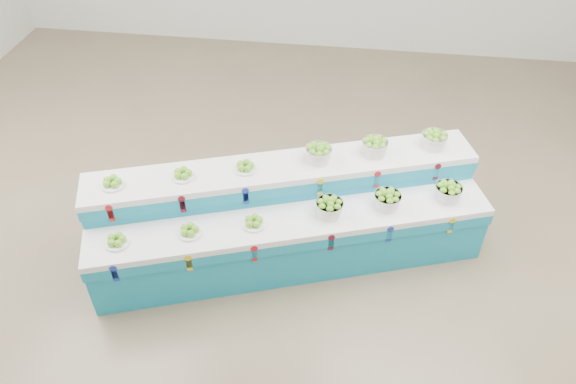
# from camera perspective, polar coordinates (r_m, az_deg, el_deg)

# --- Properties ---
(ground) EXTENTS (10.00, 10.00, 0.00)m
(ground) POSITION_cam_1_polar(r_m,az_deg,el_deg) (6.33, -5.46, -4.92)
(ground) COLOR #75604B
(ground) RESTS_ON ground
(display_stand) EXTENTS (4.25, 2.35, 1.02)m
(display_stand) POSITION_cam_1_polar(r_m,az_deg,el_deg) (5.82, 0.00, -2.67)
(display_stand) COLOR teal
(display_stand) RESTS_ON ground
(plate_lower_left) EXTENTS (0.30, 0.30, 0.10)m
(plate_lower_left) POSITION_cam_1_polar(r_m,az_deg,el_deg) (5.48, -17.43, -4.78)
(plate_lower_left) COLOR white
(plate_lower_left) RESTS_ON display_stand
(plate_lower_mid) EXTENTS (0.30, 0.30, 0.10)m
(plate_lower_mid) POSITION_cam_1_polar(r_m,az_deg,el_deg) (5.40, -10.22, -3.92)
(plate_lower_mid) COLOR white
(plate_lower_mid) RESTS_ON display_stand
(plate_lower_right) EXTENTS (0.30, 0.30, 0.10)m
(plate_lower_right) POSITION_cam_1_polar(r_m,az_deg,el_deg) (5.41, -3.59, -3.08)
(plate_lower_right) COLOR white
(plate_lower_right) RESTS_ON display_stand
(basket_lower_left) EXTENTS (0.35, 0.35, 0.21)m
(basket_lower_left) POSITION_cam_1_polar(r_m,az_deg,el_deg) (5.49, 4.34, -1.59)
(basket_lower_left) COLOR silver
(basket_lower_left) RESTS_ON display_stand
(basket_lower_mid) EXTENTS (0.35, 0.35, 0.21)m
(basket_lower_mid) POSITION_cam_1_polar(r_m,az_deg,el_deg) (5.65, 10.30, -0.77)
(basket_lower_mid) COLOR silver
(basket_lower_mid) RESTS_ON display_stand
(basket_lower_right) EXTENTS (0.35, 0.35, 0.21)m
(basket_lower_right) POSITION_cam_1_polar(r_m,az_deg,el_deg) (5.89, 16.35, 0.07)
(basket_lower_right) COLOR silver
(basket_lower_right) RESTS_ON display_stand
(plate_upper_left) EXTENTS (0.30, 0.30, 0.10)m
(plate_upper_left) POSITION_cam_1_polar(r_m,az_deg,el_deg) (5.66, -17.83, 1.01)
(plate_upper_left) COLOR white
(plate_upper_left) RESTS_ON display_stand
(plate_upper_mid) EXTENTS (0.30, 0.30, 0.10)m
(plate_upper_mid) POSITION_cam_1_polar(r_m,az_deg,el_deg) (5.59, -10.88, 1.91)
(plate_upper_mid) COLOR white
(plate_upper_mid) RESTS_ON display_stand
(plate_upper_right) EXTENTS (0.30, 0.30, 0.10)m
(plate_upper_right) POSITION_cam_1_polar(r_m,az_deg,el_deg) (5.60, -4.47, 2.72)
(plate_upper_right) COLOR white
(plate_upper_right) RESTS_ON display_stand
(basket_upper_left) EXTENTS (0.35, 0.35, 0.21)m
(basket_upper_left) POSITION_cam_1_polar(r_m,az_deg,el_deg) (5.68, 3.21, 4.08)
(basket_upper_left) COLOR silver
(basket_upper_left) RESTS_ON display_stand
(basket_upper_mid) EXTENTS (0.35, 0.35, 0.21)m
(basket_upper_mid) POSITION_cam_1_polar(r_m,az_deg,el_deg) (5.83, 9.03, 4.72)
(basket_upper_mid) COLOR silver
(basket_upper_mid) RESTS_ON display_stand
(basket_upper_right) EXTENTS (0.35, 0.35, 0.21)m
(basket_upper_right) POSITION_cam_1_polar(r_m,az_deg,el_deg) (6.07, 14.97, 5.32)
(basket_upper_right) COLOR silver
(basket_upper_right) RESTS_ON display_stand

